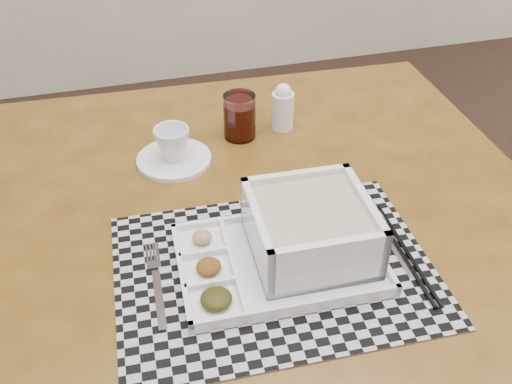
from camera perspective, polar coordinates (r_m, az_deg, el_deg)
dining_table at (r=1.06m, az=0.02°, el=-6.27°), size 1.14×1.14×0.82m
placemat at (r=0.92m, az=1.83°, el=-7.72°), size 0.52×0.39×0.00m
serving_tray at (r=0.91m, az=4.59°, el=-4.58°), size 0.33×0.23×0.10m
fork at (r=0.91m, az=-9.96°, el=-8.81°), size 0.02×0.19×0.00m
spoon at (r=1.02m, az=12.11°, el=-2.94°), size 0.04×0.18×0.01m
chopsticks at (r=0.97m, az=14.63°, el=-5.87°), size 0.03×0.24×0.01m
saucer at (r=1.16m, az=-8.19°, el=3.25°), size 0.15×0.15×0.01m
cup at (r=1.14m, az=-8.36°, el=4.83°), size 0.09×0.09×0.07m
juice_glass at (r=1.21m, az=-1.65°, el=7.41°), size 0.07×0.07×0.10m
creamer_bottle at (r=1.24m, az=2.70°, el=8.47°), size 0.05×0.05×0.11m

